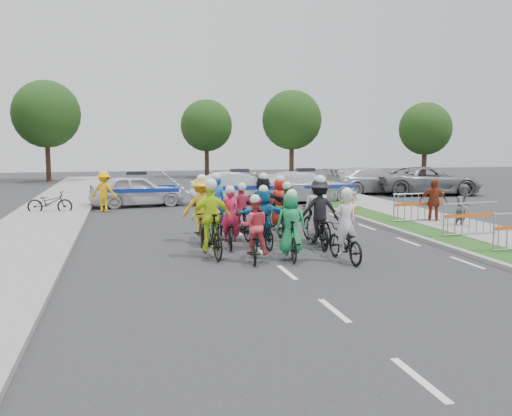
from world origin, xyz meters
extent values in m
plane|color=#28282B|center=(0.00, 0.00, 0.00)|extent=(90.00, 90.00, 0.00)
cube|color=gray|center=(5.10, 5.00, 0.06)|extent=(0.20, 60.00, 0.12)
cube|color=#274D18|center=(5.80, 5.00, 0.06)|extent=(1.20, 60.00, 0.11)
cube|color=gray|center=(7.60, 5.00, 0.07)|extent=(2.40, 60.00, 0.13)
cube|color=gray|center=(-6.50, 5.00, 0.07)|extent=(3.00, 60.00, 0.13)
imported|color=black|center=(1.72, 0.85, 0.48)|extent=(0.75, 1.85, 0.95)
imported|color=silver|center=(1.72, 0.80, 0.97)|extent=(0.60, 0.42, 1.59)
sphere|color=white|center=(1.72, 0.75, 1.71)|extent=(0.28, 0.28, 0.28)
imported|color=black|center=(0.48, 1.38, 0.51)|extent=(0.67, 1.76, 1.03)
imported|color=#1C9C52|center=(0.48, 1.33, 0.95)|extent=(0.80, 0.57, 1.54)
sphere|color=white|center=(0.48, 1.28, 1.67)|extent=(0.27, 0.27, 0.27)
imported|color=black|center=(-0.46, 1.37, 0.43)|extent=(0.90, 1.74, 0.87)
imported|color=#E13E48|center=(-0.46, 1.32, 0.90)|extent=(0.80, 0.68, 1.45)
sphere|color=white|center=(-0.46, 1.27, 1.56)|extent=(0.25, 0.25, 0.25)
imported|color=black|center=(-1.43, 2.11, 0.58)|extent=(0.80, 2.00, 1.17)
imported|color=#D8FF1A|center=(-1.43, 2.06, 1.05)|extent=(1.07, 0.56, 1.75)
sphere|color=white|center=(-1.43, 2.01, 1.89)|extent=(0.30, 0.30, 0.30)
imported|color=black|center=(1.73, 2.83, 0.53)|extent=(0.89, 2.07, 1.05)
imported|color=black|center=(1.73, 2.78, 1.06)|extent=(1.19, 0.76, 1.76)
sphere|color=white|center=(1.73, 2.73, 1.90)|extent=(0.30, 0.30, 0.30)
imported|color=black|center=(0.16, 3.04, 0.51)|extent=(0.66, 1.73, 1.02)
imported|color=#1876B7|center=(0.16, 2.99, 0.94)|extent=(1.45, 0.60, 1.52)
sphere|color=white|center=(0.16, 2.94, 1.65)|extent=(0.26, 0.26, 0.26)
imported|color=black|center=(-0.73, 3.29, 0.45)|extent=(0.84, 1.80, 0.91)
imported|color=#E21C44|center=(-0.73, 3.24, 0.94)|extent=(0.60, 0.43, 1.51)
sphere|color=white|center=(-0.73, 3.19, 1.63)|extent=(0.26, 0.26, 0.26)
imported|color=black|center=(1.87, 3.41, 0.57)|extent=(0.75, 1.94, 1.14)
imported|color=white|center=(1.87, 3.36, 1.03)|extent=(0.89, 0.63, 1.70)
sphere|color=white|center=(1.87, 3.31, 1.84)|extent=(0.30, 0.30, 0.30)
imported|color=black|center=(1.12, 4.00, 0.46)|extent=(0.69, 1.78, 0.92)
imported|color=#198A3D|center=(1.12, 3.95, 0.95)|extent=(0.77, 0.61, 1.54)
sphere|color=white|center=(1.12, 3.90, 1.66)|extent=(0.27, 0.27, 0.27)
imported|color=black|center=(-0.13, 4.55, 0.50)|extent=(0.73, 1.71, 0.99)
imported|color=#D53B60|center=(-0.13, 4.50, 0.93)|extent=(0.92, 0.50, 1.49)
sphere|color=white|center=(-0.13, 4.45, 1.61)|extent=(0.26, 0.26, 0.26)
imported|color=black|center=(-1.36, 4.38, 0.52)|extent=(0.96, 2.06, 1.04)
imported|color=yellow|center=(-1.36, 4.33, 1.05)|extent=(1.20, 0.79, 1.73)
sphere|color=white|center=(-1.36, 4.28, 1.87)|extent=(0.30, 0.30, 0.30)
imported|color=black|center=(0.76, 5.49, 0.57)|extent=(0.76, 1.93, 1.13)
imported|color=black|center=(0.76, 5.44, 1.03)|extent=(1.62, 0.69, 1.70)
sphere|color=white|center=(0.76, 5.39, 1.83)|extent=(0.29, 0.29, 0.29)
imported|color=black|center=(-0.75, 5.63, 0.51)|extent=(0.69, 1.96, 1.03)
imported|color=blue|center=(-0.75, 5.58, 1.03)|extent=(0.62, 0.41, 1.71)
sphere|color=white|center=(-0.75, 5.53, 1.85)|extent=(0.30, 0.30, 0.30)
imported|color=black|center=(1.49, 6.14, 0.53)|extent=(0.75, 1.80, 1.05)
imported|color=red|center=(1.49, 6.09, 0.97)|extent=(0.84, 0.61, 1.58)
sphere|color=white|center=(1.49, 6.04, 1.70)|extent=(0.27, 0.27, 0.27)
imported|color=silver|center=(-3.02, 14.21, 0.72)|extent=(4.46, 2.37, 1.44)
imported|color=silver|center=(1.75, 14.24, 0.75)|extent=(4.60, 1.70, 1.51)
imported|color=silver|center=(4.99, 14.11, 0.75)|extent=(5.25, 2.25, 1.51)
imported|color=#BAB9BE|center=(9.96, 17.61, 0.75)|extent=(5.41, 2.85, 1.50)
imported|color=slate|center=(12.85, 16.24, 0.78)|extent=(5.96, 3.51, 1.56)
imported|color=#5E5F63|center=(7.64, 4.85, 0.76)|extent=(0.87, 0.75, 1.53)
imported|color=maroon|center=(7.18, 6.08, 0.82)|extent=(1.04, 0.77, 1.64)
imported|color=#FFB90D|center=(-4.41, 12.49, 0.85)|extent=(1.25, 0.96, 1.71)
cube|color=#F24C0C|center=(5.09, 8.42, 0.01)|extent=(0.40, 0.40, 0.03)
cone|color=#F24C0C|center=(5.09, 8.42, 0.35)|extent=(0.36, 0.36, 0.70)
cylinder|color=silver|center=(5.09, 8.42, 0.45)|extent=(0.29, 0.29, 0.08)
cube|color=#F24C0C|center=(6.30, 12.15, 0.01)|extent=(0.40, 0.40, 0.03)
cone|color=#F24C0C|center=(6.30, 12.15, 0.35)|extent=(0.36, 0.36, 0.70)
cylinder|color=silver|center=(6.30, 12.15, 0.45)|extent=(0.29, 0.29, 0.08)
imported|color=black|center=(-6.56, 12.24, 0.47)|extent=(1.86, 0.83, 0.94)
cylinder|color=#382619|center=(9.00, 30.00, 1.62)|extent=(0.36, 0.36, 3.25)
sphere|color=#193912|center=(9.00, 30.00, 4.55)|extent=(4.55, 4.55, 4.55)
cylinder|color=#382619|center=(18.00, 26.00, 1.38)|extent=(0.36, 0.36, 2.75)
sphere|color=#193912|center=(18.00, 26.00, 3.85)|extent=(3.85, 3.85, 3.85)
cylinder|color=#382619|center=(-9.00, 32.00, 1.75)|extent=(0.36, 0.36, 3.50)
sphere|color=#193912|center=(-9.00, 32.00, 4.90)|extent=(4.90, 4.90, 4.90)
cylinder|color=#382619|center=(3.00, 34.00, 1.50)|extent=(0.36, 0.36, 3.00)
sphere|color=#193912|center=(3.00, 34.00, 4.20)|extent=(4.20, 4.20, 4.20)
camera|label=1|loc=(-3.55, -12.22, 2.99)|focal=40.00mm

